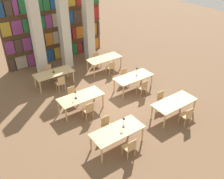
% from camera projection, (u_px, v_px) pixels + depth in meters
% --- Properties ---
extents(ground_plane, '(40.00, 40.00, 0.00)m').
position_uv_depth(ground_plane, '(109.00, 99.00, 12.91)').
color(ground_plane, brown).
extents(bookshelf_bank, '(6.70, 0.35, 5.50)m').
position_uv_depth(bookshelf_bank, '(54.00, 19.00, 15.62)').
color(bookshelf_bank, brown).
rests_on(bookshelf_bank, ground_plane).
extents(pillar_left, '(0.54, 0.54, 6.00)m').
position_uv_depth(pillar_left, '(35.00, 25.00, 13.68)').
color(pillar_left, beige).
rests_on(pillar_left, ground_plane).
extents(pillar_center, '(0.54, 0.54, 6.00)m').
position_uv_depth(pillar_center, '(63.00, 20.00, 14.51)').
color(pillar_center, beige).
rests_on(pillar_center, ground_plane).
extents(pillar_right, '(0.54, 0.54, 6.00)m').
position_uv_depth(pillar_right, '(88.00, 15.00, 15.33)').
color(pillar_right, beige).
rests_on(pillar_right, ground_plane).
extents(reading_table_0, '(2.13, 0.95, 0.78)m').
position_uv_depth(reading_table_0, '(117.00, 132.00, 9.70)').
color(reading_table_0, tan).
rests_on(reading_table_0, ground_plane).
extents(chair_0, '(0.42, 0.40, 0.88)m').
position_uv_depth(chair_0, '(130.00, 147.00, 9.31)').
color(chair_0, tan).
rests_on(chair_0, ground_plane).
extents(chair_1, '(0.42, 0.40, 0.88)m').
position_uv_depth(chair_1, '(107.00, 126.00, 10.36)').
color(chair_1, tan).
rests_on(chair_1, ground_plane).
extents(desk_lamp_0, '(0.14, 0.14, 0.45)m').
position_uv_depth(desk_lamp_0, '(124.00, 121.00, 9.68)').
color(desk_lamp_0, black).
rests_on(desk_lamp_0, reading_table_0).
extents(reading_table_1, '(2.13, 0.95, 0.78)m').
position_uv_depth(reading_table_1, '(174.00, 103.00, 11.34)').
color(reading_table_1, tan).
rests_on(reading_table_1, ground_plane).
extents(chair_2, '(0.42, 0.40, 0.88)m').
position_uv_depth(chair_2, '(187.00, 115.00, 10.93)').
color(chair_2, tan).
rests_on(chair_2, ground_plane).
extents(chair_3, '(0.42, 0.40, 0.88)m').
position_uv_depth(chair_3, '(162.00, 100.00, 11.98)').
color(chair_3, tan).
rests_on(chair_3, ground_plane).
extents(reading_table_2, '(2.13, 0.95, 0.78)m').
position_uv_depth(reading_table_2, '(81.00, 98.00, 11.71)').
color(reading_table_2, tan).
rests_on(reading_table_2, ground_plane).
extents(chair_4, '(0.42, 0.40, 0.88)m').
position_uv_depth(chair_4, '(88.00, 110.00, 11.29)').
color(chair_4, tan).
rests_on(chair_4, ground_plane).
extents(chair_5, '(0.42, 0.40, 0.88)m').
position_uv_depth(chair_5, '(73.00, 95.00, 12.33)').
color(chair_5, tan).
rests_on(chair_5, ground_plane).
extents(desk_lamp_1, '(0.14, 0.14, 0.41)m').
position_uv_depth(desk_lamp_1, '(75.00, 94.00, 11.39)').
color(desk_lamp_1, black).
rests_on(desk_lamp_1, reading_table_2).
extents(reading_table_3, '(2.13, 0.95, 0.78)m').
position_uv_depth(reading_table_3, '(133.00, 78.00, 13.34)').
color(reading_table_3, tan).
rests_on(reading_table_3, ground_plane).
extents(chair_6, '(0.42, 0.40, 0.88)m').
position_uv_depth(chair_6, '(143.00, 87.00, 12.94)').
color(chair_6, tan).
rests_on(chair_6, ground_plane).
extents(chair_7, '(0.42, 0.40, 0.88)m').
position_uv_depth(chair_7, '(125.00, 76.00, 13.98)').
color(chair_7, tan).
rests_on(chair_7, ground_plane).
extents(desk_lamp_2, '(0.14, 0.14, 0.50)m').
position_uv_depth(desk_lamp_2, '(137.00, 70.00, 13.18)').
color(desk_lamp_2, black).
rests_on(desk_lamp_2, reading_table_3).
extents(reading_table_4, '(2.13, 0.95, 0.78)m').
position_uv_depth(reading_table_4, '(54.00, 74.00, 13.72)').
color(reading_table_4, tan).
rests_on(reading_table_4, ground_plane).
extents(chair_8, '(0.42, 0.40, 0.88)m').
position_uv_depth(chair_8, '(61.00, 83.00, 13.32)').
color(chair_8, tan).
rests_on(chair_8, ground_plane).
extents(chair_9, '(0.42, 0.40, 0.88)m').
position_uv_depth(chair_9, '(49.00, 72.00, 14.37)').
color(chair_9, tan).
rests_on(chair_9, ground_plane).
extents(desk_lamp_3, '(0.14, 0.14, 0.47)m').
position_uv_depth(desk_lamp_3, '(53.00, 67.00, 13.54)').
color(desk_lamp_3, black).
rests_on(desk_lamp_3, reading_table_4).
extents(reading_table_5, '(2.13, 0.95, 0.78)m').
position_uv_depth(reading_table_5, '(104.00, 59.00, 15.31)').
color(reading_table_5, tan).
rests_on(reading_table_5, ground_plane).
extents(chair_10, '(0.42, 0.40, 0.88)m').
position_uv_depth(chair_10, '(111.00, 67.00, 14.88)').
color(chair_10, tan).
rests_on(chair_10, ground_plane).
extents(chair_11, '(0.42, 0.40, 0.88)m').
position_uv_depth(chair_11, '(97.00, 58.00, 15.93)').
color(chair_11, tan).
rests_on(chair_11, ground_plane).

